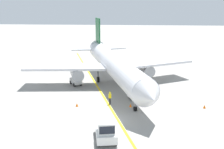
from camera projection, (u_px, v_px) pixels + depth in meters
ground_plane at (108, 120)px, 30.32m from camera, size 300.00×300.00×0.00m
taxi_line_yellow at (108, 104)px, 35.17m from camera, size 24.95×76.20×0.01m
airliner at (113, 64)px, 43.45m from camera, size 27.67×34.47×10.10m
pushback_tug at (106, 131)px, 25.53m from camera, size 2.56×3.90×2.20m
baggage_tug_near_wing at (76, 80)px, 43.39m from camera, size 2.41×2.72×2.10m
belt_loader_forward_hold at (141, 93)px, 37.34m from camera, size 5.00×3.45×2.59m
ground_crew_marshaller at (110, 98)px, 34.95m from camera, size 0.36×0.24×1.70m
safety_cone_nose_left at (130, 105)px, 34.21m from camera, size 0.36×0.36×0.44m
safety_cone_nose_right at (204, 107)px, 33.72m from camera, size 0.36×0.36×0.44m
safety_cone_wingtip_left at (77, 105)px, 34.32m from camera, size 0.36×0.36×0.44m
safety_cone_wingtip_right at (79, 79)px, 46.57m from camera, size 0.36×0.36×0.44m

